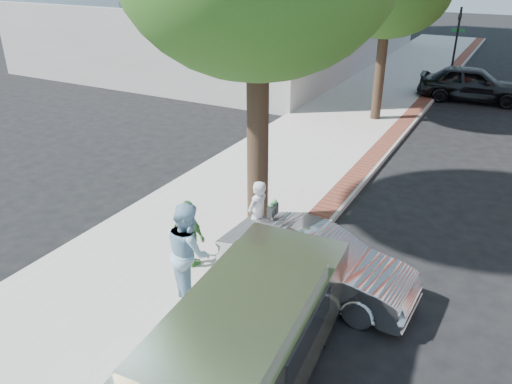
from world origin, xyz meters
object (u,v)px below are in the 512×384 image
Objects in this scene: person_gray at (257,216)px; van at (251,333)px; parking_meter at (273,219)px; person_officer at (188,252)px; sedan_silver at (316,263)px; person_green at (189,234)px; bg_car at (472,84)px.

van is (1.74, -3.42, -0.01)m from person_gray.
person_officer is (-0.84, -1.89, -0.03)m from parking_meter.
person_green is at bearing 105.44° from sedan_silver.
person_officer is at bearing 144.70° from van.
parking_meter is at bearing 69.43° from person_gray.
sedan_silver is 17.39m from bg_car.
person_gray is at bearing -115.28° from person_green.
person_green reaches higher than sedan_silver.
person_green is at bearing -147.06° from parking_meter.
bg_car is 0.97× the size of van.
person_gray is 0.34× the size of van.
van is at bearing 153.19° from person_green.
bg_car is (2.78, 18.89, -0.35)m from person_officer.
parking_meter is 0.88× the size of person_gray.
person_green reaches higher than parking_meter.
parking_meter is 0.31× the size of bg_car.
parking_meter is at bearing -75.10° from person_officer.
person_gray is 1.10× the size of person_green.
person_gray is at bearing 112.52° from van.
parking_meter is 1.81m from person_green.
van is (2.04, -1.22, -0.19)m from person_officer.
van reaches higher than bg_car.
person_gray reaches higher than parking_meter.
person_officer reaches higher than sedan_silver.
bg_car is at bearing -89.20° from person_green.
person_gray is (-0.53, 0.31, -0.21)m from parking_meter.
person_green reaches higher than bg_car.
van is (2.70, -2.14, 0.06)m from person_green.
sedan_silver is 0.81× the size of van.
person_gray is 0.42× the size of sedan_silver.
person_officer is at bearing -114.08° from parking_meter.
sedan_silver is at bearing 171.89° from bg_car.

